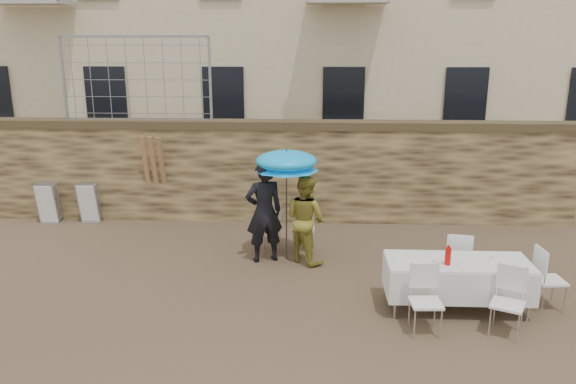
{
  "coord_description": "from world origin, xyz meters",
  "views": [
    {
      "loc": [
        0.84,
        -7.11,
        3.93
      ],
      "look_at": [
        0.4,
        2.2,
        1.4
      ],
      "focal_mm": 35.0,
      "sensor_mm": 36.0,
      "label": 1
    }
  ],
  "objects_px": {
    "table_chair_side": "(550,278)",
    "table_chair_front_right": "(508,303)",
    "woman_dress": "(306,219)",
    "couple_chair_left": "(267,226)",
    "banquet_table": "(458,264)",
    "chair_stack_left": "(51,201)",
    "man_suit": "(264,212)",
    "soda_bottle": "(448,256)",
    "chair_stack_right": "(91,201)",
    "umbrella": "(286,164)",
    "couple_chair_right": "(303,227)",
    "table_chair_front_left": "(426,301)",
    "table_chair_back": "(457,259)"
  },
  "relations": [
    {
      "from": "table_chair_side",
      "to": "chair_stack_right",
      "type": "relative_size",
      "value": 1.04
    },
    {
      "from": "umbrella",
      "to": "chair_stack_right",
      "type": "relative_size",
      "value": 2.07
    },
    {
      "from": "table_chair_side",
      "to": "chair_stack_left",
      "type": "relative_size",
      "value": 1.04
    },
    {
      "from": "table_chair_side",
      "to": "chair_stack_left",
      "type": "distance_m",
      "value": 10.16
    },
    {
      "from": "banquet_table",
      "to": "table_chair_back",
      "type": "height_order",
      "value": "table_chair_back"
    },
    {
      "from": "table_chair_side",
      "to": "table_chair_front_right",
      "type": "bearing_deg",
      "value": 127.87
    },
    {
      "from": "chair_stack_left",
      "to": "banquet_table",
      "type": "bearing_deg",
      "value": -26.07
    },
    {
      "from": "soda_bottle",
      "to": "table_chair_front_right",
      "type": "height_order",
      "value": "soda_bottle"
    },
    {
      "from": "couple_chair_left",
      "to": "soda_bottle",
      "type": "xyz_separation_m",
      "value": [
        2.85,
        -2.49,
        0.43
      ]
    },
    {
      "from": "couple_chair_left",
      "to": "table_chair_side",
      "type": "distance_m",
      "value": 4.98
    },
    {
      "from": "woman_dress",
      "to": "chair_stack_left",
      "type": "relative_size",
      "value": 1.77
    },
    {
      "from": "table_chair_back",
      "to": "chair_stack_left",
      "type": "distance_m",
      "value": 8.78
    },
    {
      "from": "table_chair_front_right",
      "to": "chair_stack_left",
      "type": "bearing_deg",
      "value": 177.69
    },
    {
      "from": "soda_bottle",
      "to": "table_chair_front_left",
      "type": "bearing_deg",
      "value": -123.69
    },
    {
      "from": "couple_chair_right",
      "to": "chair_stack_left",
      "type": "xyz_separation_m",
      "value": [
        -5.67,
        1.58,
        -0.02
      ]
    },
    {
      "from": "banquet_table",
      "to": "man_suit",
      "type": "bearing_deg",
      "value": 149.53
    },
    {
      "from": "soda_bottle",
      "to": "table_chair_front_left",
      "type": "distance_m",
      "value": 0.84
    },
    {
      "from": "table_chair_front_left",
      "to": "table_chair_front_right",
      "type": "bearing_deg",
      "value": -3.02
    },
    {
      "from": "man_suit",
      "to": "table_chair_front_left",
      "type": "xyz_separation_m",
      "value": [
        2.45,
        -2.54,
        -0.45
      ]
    },
    {
      "from": "umbrella",
      "to": "couple_chair_right",
      "type": "bearing_deg",
      "value": 56.31
    },
    {
      "from": "woman_dress",
      "to": "couple_chair_left",
      "type": "distance_m",
      "value": 0.99
    },
    {
      "from": "couple_chair_right",
      "to": "soda_bottle",
      "type": "xyz_separation_m",
      "value": [
        2.15,
        -2.49,
        0.43
      ]
    },
    {
      "from": "man_suit",
      "to": "chair_stack_right",
      "type": "xyz_separation_m",
      "value": [
        -4.07,
        2.13,
        -0.47
      ]
    },
    {
      "from": "woman_dress",
      "to": "couple_chair_right",
      "type": "xyz_separation_m",
      "value": [
        -0.05,
        0.55,
        -0.33
      ]
    },
    {
      "from": "woman_dress",
      "to": "couple_chair_left",
      "type": "bearing_deg",
      "value": 6.71
    },
    {
      "from": "woman_dress",
      "to": "chair_stack_left",
      "type": "distance_m",
      "value": 6.11
    },
    {
      "from": "man_suit",
      "to": "chair_stack_left",
      "type": "relative_size",
      "value": 2.03
    },
    {
      "from": "umbrella",
      "to": "table_chair_side",
      "type": "bearing_deg",
      "value": -23.89
    },
    {
      "from": "woman_dress",
      "to": "table_chair_side",
      "type": "bearing_deg",
      "value": -161.63
    },
    {
      "from": "umbrella",
      "to": "banquet_table",
      "type": "height_order",
      "value": "umbrella"
    },
    {
      "from": "couple_chair_right",
      "to": "soda_bottle",
      "type": "relative_size",
      "value": 3.69
    },
    {
      "from": "table_chair_front_right",
      "to": "man_suit",
      "type": "bearing_deg",
      "value": 170.8
    },
    {
      "from": "chair_stack_left",
      "to": "chair_stack_right",
      "type": "height_order",
      "value": "same"
    },
    {
      "from": "couple_chair_left",
      "to": "chair_stack_right",
      "type": "relative_size",
      "value": 1.04
    },
    {
      "from": "couple_chair_right",
      "to": "banquet_table",
      "type": "xyz_separation_m",
      "value": [
        2.35,
        -2.34,
        0.25
      ]
    },
    {
      "from": "banquet_table",
      "to": "table_chair_front_left",
      "type": "xyz_separation_m",
      "value": [
        -0.6,
        -0.75,
        -0.25
      ]
    },
    {
      "from": "couple_chair_left",
      "to": "table_chair_back",
      "type": "distance_m",
      "value": 3.59
    },
    {
      "from": "soda_bottle",
      "to": "table_chair_back",
      "type": "xyz_separation_m",
      "value": [
        0.4,
        0.95,
        -0.43
      ]
    },
    {
      "from": "chair_stack_left",
      "to": "chair_stack_right",
      "type": "xyz_separation_m",
      "value": [
        0.9,
        0.0,
        0.0
      ]
    },
    {
      "from": "man_suit",
      "to": "table_chair_back",
      "type": "distance_m",
      "value": 3.42
    },
    {
      "from": "table_chair_front_left",
      "to": "umbrella",
      "type": "bearing_deg",
      "value": 124.72
    },
    {
      "from": "table_chair_front_right",
      "to": "woman_dress",
      "type": "bearing_deg",
      "value": 164.16
    },
    {
      "from": "umbrella",
      "to": "woman_dress",
      "type": "bearing_deg",
      "value": -15.95
    },
    {
      "from": "banquet_table",
      "to": "chair_stack_right",
      "type": "xyz_separation_m",
      "value": [
        -7.11,
        3.92,
        -0.27
      ]
    },
    {
      "from": "couple_chair_right",
      "to": "table_chair_front_right",
      "type": "height_order",
      "value": "same"
    },
    {
      "from": "banquet_table",
      "to": "table_chair_front_right",
      "type": "relative_size",
      "value": 2.19
    },
    {
      "from": "man_suit",
      "to": "umbrella",
      "type": "height_order",
      "value": "umbrella"
    },
    {
      "from": "man_suit",
      "to": "soda_bottle",
      "type": "bearing_deg",
      "value": 125.65
    },
    {
      "from": "woman_dress",
      "to": "table_chair_back",
      "type": "height_order",
      "value": "woman_dress"
    },
    {
      "from": "chair_stack_left",
      "to": "couple_chair_left",
      "type": "bearing_deg",
      "value": -17.62
    }
  ]
}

